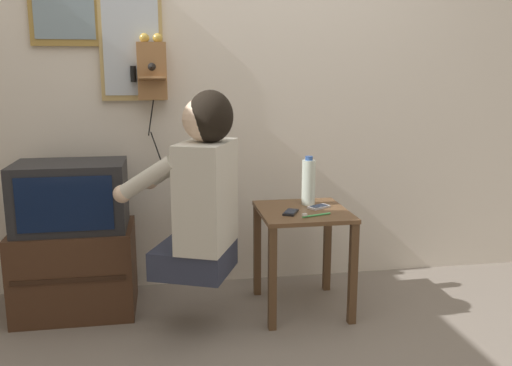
# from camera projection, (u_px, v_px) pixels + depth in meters

# --- Properties ---
(wall_back) EXTENTS (6.80, 0.05, 2.55)m
(wall_back) POSITION_uv_depth(u_px,v_px,m) (226.00, 76.00, 3.22)
(wall_back) COLOR beige
(wall_back) RESTS_ON ground_plane
(side_table) EXTENTS (0.48, 0.51, 0.57)m
(side_table) POSITION_uv_depth(u_px,v_px,m) (303.00, 232.00, 2.96)
(side_table) COLOR brown
(side_table) RESTS_ON ground_plane
(person) EXTENTS (0.62, 0.55, 0.91)m
(person) POSITION_uv_depth(u_px,v_px,m) (201.00, 188.00, 2.65)
(person) COLOR #2D3347
(person) RESTS_ON ground_plane
(tv_stand) EXTENTS (0.63, 0.43, 0.48)m
(tv_stand) POSITION_uv_depth(u_px,v_px,m) (76.00, 270.00, 2.96)
(tv_stand) COLOR #422819
(tv_stand) RESTS_ON ground_plane
(television) EXTENTS (0.57, 0.38, 0.36)m
(television) POSITION_uv_depth(u_px,v_px,m) (71.00, 196.00, 2.87)
(television) COLOR #232326
(television) RESTS_ON tv_stand
(wall_phone_antique) EXTENTS (0.20, 0.19, 0.74)m
(wall_phone_antique) POSITION_uv_depth(u_px,v_px,m) (152.00, 70.00, 3.06)
(wall_phone_antique) COLOR olive
(wall_mirror) EXTENTS (0.35, 0.03, 0.61)m
(wall_mirror) POSITION_uv_depth(u_px,v_px,m) (131.00, 46.00, 3.05)
(wall_mirror) COLOR tan
(cell_phone_held) EXTENTS (0.11, 0.14, 0.01)m
(cell_phone_held) POSITION_uv_depth(u_px,v_px,m) (291.00, 212.00, 2.86)
(cell_phone_held) COLOR black
(cell_phone_held) RESTS_ON side_table
(cell_phone_spare) EXTENTS (0.14, 0.11, 0.01)m
(cell_phone_spare) POSITION_uv_depth(u_px,v_px,m) (319.00, 207.00, 2.97)
(cell_phone_spare) COLOR silver
(cell_phone_spare) RESTS_ON side_table
(water_bottle) EXTENTS (0.08, 0.08, 0.27)m
(water_bottle) POSITION_uv_depth(u_px,v_px,m) (309.00, 182.00, 3.03)
(water_bottle) COLOR silver
(water_bottle) RESTS_ON side_table
(toothbrush) EXTENTS (0.17, 0.06, 0.02)m
(toothbrush) POSITION_uv_depth(u_px,v_px,m) (314.00, 215.00, 2.80)
(toothbrush) COLOR #4CBF66
(toothbrush) RESTS_ON side_table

